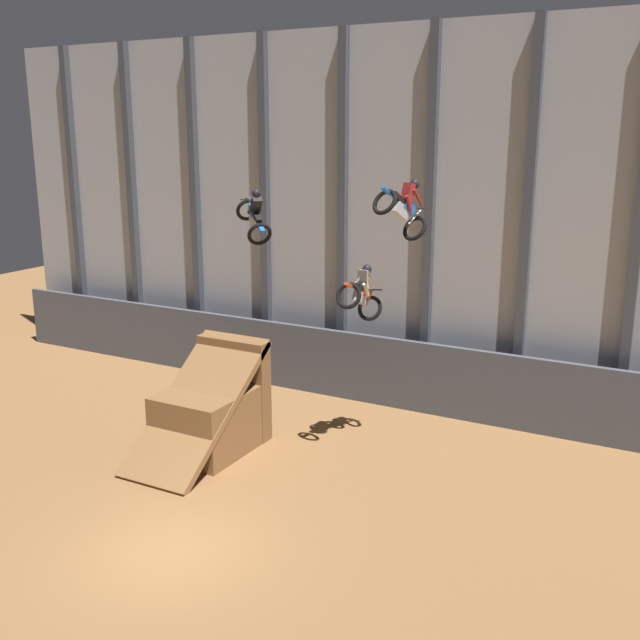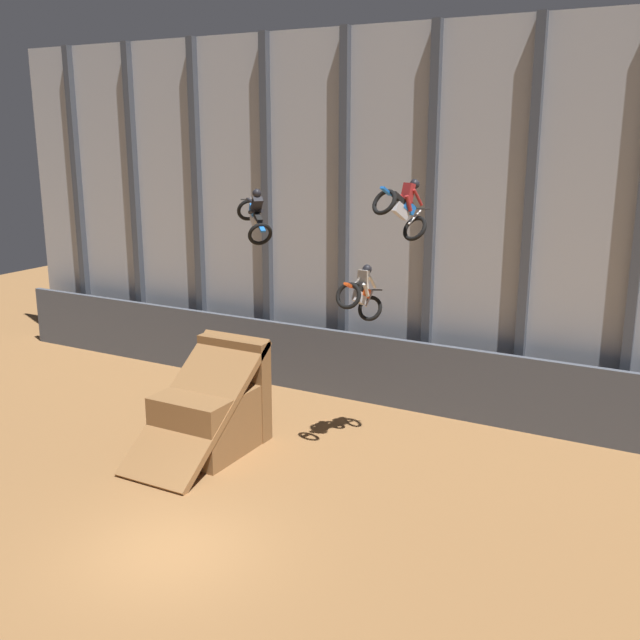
{
  "view_description": "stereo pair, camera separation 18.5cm",
  "coord_description": "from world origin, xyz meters",
  "px_view_note": "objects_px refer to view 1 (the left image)",
  "views": [
    {
      "loc": [
        9.62,
        -11.16,
        8.82
      ],
      "look_at": [
        0.18,
        6.38,
        3.74
      ],
      "focal_mm": 42.0,
      "sensor_mm": 36.0,
      "label": 1
    },
    {
      "loc": [
        9.78,
        -11.08,
        8.82
      ],
      "look_at": [
        0.18,
        6.38,
        3.74
      ],
      "focal_mm": 42.0,
      "sensor_mm": 36.0,
      "label": 2
    }
  ],
  "objects_px": {
    "rider_bike_left_air": "(254,215)",
    "rider_bike_center_air": "(361,294)",
    "dirt_ramp": "(214,411)",
    "rider_bike_right_air": "(403,207)"
  },
  "relations": [
    {
      "from": "rider_bike_left_air",
      "to": "dirt_ramp",
      "type": "bearing_deg",
      "value": -136.39
    },
    {
      "from": "rider_bike_left_air",
      "to": "rider_bike_right_air",
      "type": "xyz_separation_m",
      "value": [
        4.88,
        -0.44,
        0.5
      ]
    },
    {
      "from": "dirt_ramp",
      "to": "rider_bike_left_air",
      "type": "bearing_deg",
      "value": 92.03
    },
    {
      "from": "rider_bike_left_air",
      "to": "rider_bike_center_air",
      "type": "height_order",
      "value": "rider_bike_left_air"
    },
    {
      "from": "dirt_ramp",
      "to": "rider_bike_center_air",
      "type": "relative_size",
      "value": 2.48
    },
    {
      "from": "dirt_ramp",
      "to": "rider_bike_center_air",
      "type": "distance_m",
      "value": 5.37
    },
    {
      "from": "rider_bike_center_air",
      "to": "rider_bike_left_air",
      "type": "bearing_deg",
      "value": 172.94
    },
    {
      "from": "dirt_ramp",
      "to": "rider_bike_right_air",
      "type": "height_order",
      "value": "rider_bike_right_air"
    },
    {
      "from": "dirt_ramp",
      "to": "rider_bike_left_air",
      "type": "relative_size",
      "value": 2.43
    },
    {
      "from": "dirt_ramp",
      "to": "rider_bike_left_air",
      "type": "xyz_separation_m",
      "value": [
        -0.09,
        2.43,
        5.29
      ]
    }
  ]
}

